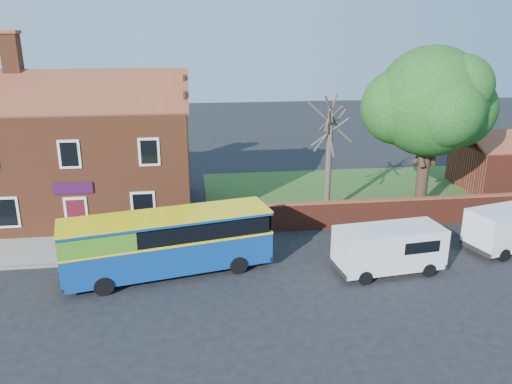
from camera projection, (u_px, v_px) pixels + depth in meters
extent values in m
plane|color=black|center=(217.00, 299.00, 20.65)|extent=(120.00, 120.00, 0.00)
cube|color=gray|center=(72.00, 250.00, 25.19)|extent=(18.00, 3.50, 0.12)
cube|color=slate|center=(64.00, 265.00, 23.54)|extent=(18.00, 0.15, 0.14)
cube|color=#426B28|center=(394.00, 191.00, 34.52)|extent=(26.00, 12.00, 0.04)
cube|color=brown|center=(87.00, 161.00, 29.64)|extent=(12.00, 8.00, 6.50)
cube|color=brown|center=(72.00, 92.00, 26.45)|extent=(12.30, 4.08, 2.16)
cube|color=brown|center=(86.00, 85.00, 30.22)|extent=(12.30, 4.08, 2.16)
cube|color=brown|center=(11.00, 54.00, 27.33)|extent=(0.90, 0.90, 2.20)
cube|color=black|center=(69.00, 154.00, 25.42)|extent=(1.10, 0.06, 1.50)
cube|color=#4C0F19|center=(77.00, 219.00, 26.48)|extent=(0.95, 0.04, 2.10)
cube|color=silver|center=(77.00, 218.00, 26.48)|extent=(1.20, 0.06, 2.30)
cube|color=#340C37|center=(73.00, 188.00, 25.95)|extent=(2.00, 0.06, 0.60)
cube|color=maroon|center=(436.00, 211.00, 28.64)|extent=(22.00, 0.30, 1.50)
cube|color=brown|center=(438.00, 198.00, 28.39)|extent=(22.00, 0.38, 0.10)
cube|color=brown|center=(511.00, 134.00, 35.73)|extent=(8.20, 2.56, 1.24)
cube|color=#0D3D92|center=(169.00, 252.00, 22.59)|extent=(9.50, 4.19, 1.47)
cube|color=yellow|center=(168.00, 237.00, 22.36)|extent=(9.53, 4.21, 0.10)
cube|color=black|center=(167.00, 228.00, 22.23)|extent=(9.15, 4.13, 0.73)
cube|color=#4B9720|center=(96.00, 237.00, 21.25)|extent=(3.56, 2.95, 0.78)
cube|color=#0D3D92|center=(167.00, 218.00, 22.08)|extent=(9.50, 4.19, 0.14)
cube|color=yellow|center=(167.00, 216.00, 22.05)|extent=(9.55, 4.24, 0.06)
cylinder|color=black|center=(104.00, 286.00, 20.88)|extent=(0.87, 0.45, 0.83)
cylinder|color=black|center=(101.00, 264.00, 22.80)|extent=(0.87, 0.45, 0.83)
cylinder|color=black|center=(238.00, 265.00, 22.76)|extent=(0.87, 0.45, 0.83)
cylinder|color=black|center=(225.00, 247.00, 24.69)|extent=(0.87, 0.45, 0.83)
cube|color=white|center=(389.00, 247.00, 22.69)|extent=(5.05, 2.47, 1.85)
cube|color=black|center=(432.00, 237.00, 23.10)|extent=(0.26, 1.65, 0.73)
cube|color=black|center=(434.00, 258.00, 23.48)|extent=(0.31, 1.95, 0.23)
cylinder|color=black|center=(365.00, 278.00, 21.77)|extent=(0.66, 0.29, 0.64)
cylinder|color=black|center=(348.00, 260.00, 23.46)|extent=(0.66, 0.29, 0.64)
cylinder|color=black|center=(429.00, 270.00, 22.47)|extent=(0.66, 0.29, 0.64)
cylinder|color=black|center=(408.00, 253.00, 24.16)|extent=(0.66, 0.29, 0.64)
cylinder|color=black|center=(504.00, 255.00, 23.97)|extent=(0.69, 0.38, 0.66)
cylinder|color=black|center=(474.00, 241.00, 25.62)|extent=(0.69, 0.38, 0.66)
cylinder|color=black|center=(422.00, 178.00, 30.42)|extent=(0.71, 0.71, 4.10)
sphere|color=#337E27|center=(431.00, 102.00, 29.00)|extent=(6.41, 6.41, 6.41)
sphere|color=#337E27|center=(457.00, 109.00, 29.73)|extent=(4.63, 4.63, 4.63)
sphere|color=#337E27|center=(399.00, 107.00, 29.41)|extent=(4.45, 4.45, 4.45)
cylinder|color=#4C4238|center=(328.00, 164.00, 29.47)|extent=(0.36, 0.36, 6.23)
cylinder|color=#4C4238|center=(330.00, 126.00, 28.79)|extent=(0.37, 3.04, 2.45)
cylinder|color=#4C4238|center=(330.00, 130.00, 28.86)|extent=(1.59, 2.24, 2.24)
cylinder|color=#4C4238|center=(330.00, 123.00, 28.72)|extent=(2.55, 1.17, 2.48)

